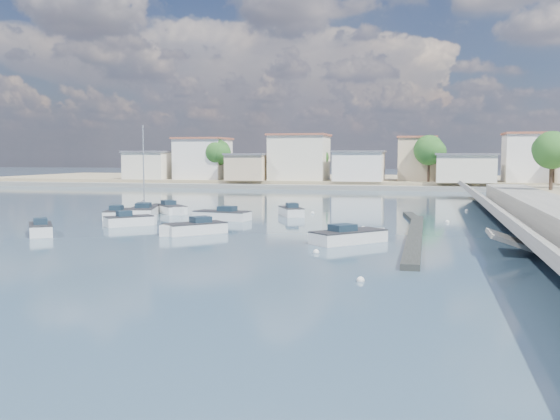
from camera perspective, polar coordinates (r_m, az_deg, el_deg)
name	(u,v)px	position (r m, az deg, el deg)	size (l,w,h in m)	color
ground	(360,204)	(75.48, 7.34, 0.52)	(400.00, 400.00, 0.00)	#2F485E
breakwater	(414,231)	(47.88, 12.18, -1.92)	(2.00, 31.02, 0.35)	black
far_shore_land	(387,181)	(127.19, 9.78, 2.61)	(160.00, 40.00, 1.40)	gray
far_shore_quay	(379,188)	(106.27, 9.08, 2.00)	(160.00, 2.50, 0.80)	slate
far_town	(445,161)	(111.81, 14.84, 4.37)	(113.01, 12.80, 8.35)	beige
shore_trees	(431,153)	(102.96, 13.66, 5.07)	(74.56, 38.32, 7.92)	#38281E
motorboat_a	(40,230)	(49.52, -21.06, -1.68)	(3.57, 4.12, 1.48)	silver
motorboat_b	(131,221)	(53.50, -13.43, -1.00)	(3.86, 3.82, 1.48)	silver
motorboat_c	(220,216)	(57.01, -5.55, -0.53)	(5.77, 2.73, 1.48)	silver
motorboat_d	(192,229)	(47.04, -8.05, -1.73)	(4.51, 4.63, 1.48)	silver
motorboat_e	(118,214)	(60.15, -14.56, -0.38)	(2.76, 4.98, 1.48)	silver
motorboat_f	(291,212)	(60.95, 0.97, -0.15)	(3.34, 4.60, 1.48)	silver
motorboat_g	(171,210)	(64.27, -9.93, 0.04)	(4.86, 5.14, 1.48)	silver
motorboat_h	(352,237)	(42.36, 6.59, -2.45)	(5.12, 5.27, 1.48)	silver
sailboat	(145,211)	(62.83, -12.25, -0.08)	(4.06, 7.24, 9.00)	silver
mooring_buoys	(384,228)	(50.55, 9.53, -1.65)	(15.67, 39.70, 0.37)	white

